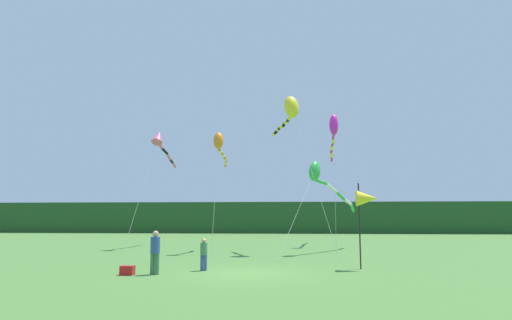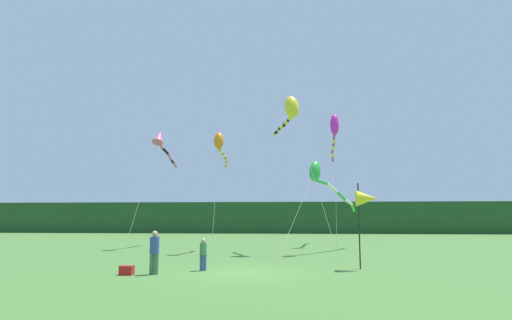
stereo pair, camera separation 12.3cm
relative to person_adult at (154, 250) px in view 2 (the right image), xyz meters
name	(u,v)px [view 2 (the right image)]	position (x,y,z in m)	size (l,w,h in m)	color
ground_plane	(242,274)	(3.35, 0.58, -0.93)	(120.00, 120.00, 0.00)	#477533
distant_treeline	(281,218)	(3.35, 45.58, 1.21)	(108.00, 3.81, 4.28)	#234C23
person_adult	(154,250)	(0.00, 0.00, 0.00)	(0.36, 0.36, 1.66)	#3F724C
person_child	(203,252)	(1.62, 1.39, -0.19)	(0.29, 0.29, 1.31)	#334C8C
cooler_box	(127,270)	(-0.98, -0.23, -0.75)	(0.50, 0.36, 0.35)	red
banner_flag_pole	(366,199)	(8.50, 2.49, 2.03)	(0.90, 0.70, 3.64)	black
kite_yellow	(291,109)	(5.23, 10.72, 8.12)	(3.74, 7.63, 10.01)	#B2B2B2
kite_orange	(220,145)	(0.63, 10.85, 5.91)	(0.68, 6.11, 7.66)	#B2B2B2
kite_magenta	(334,130)	(8.61, 18.33, 8.17)	(0.80, 9.02, 10.36)	#B2B2B2
kite_rainbow	(161,142)	(-4.44, 14.66, 6.82)	(1.00, 9.85, 8.66)	#B2B2B2
kite_green	(322,178)	(7.11, 10.70, 3.67)	(5.34, 10.97, 5.77)	#B2B2B2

